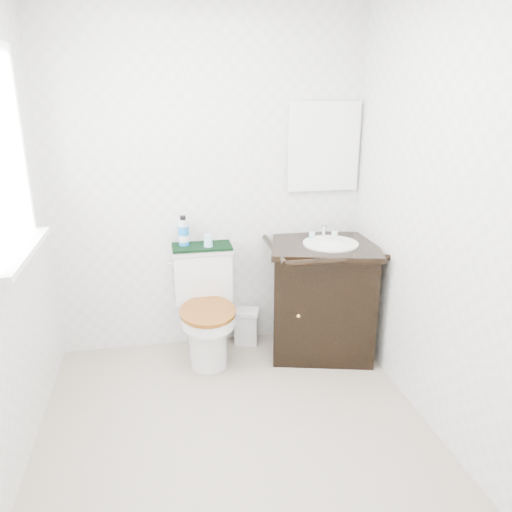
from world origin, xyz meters
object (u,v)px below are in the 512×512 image
object	(u,v)px
toilet	(206,312)
vanity	(323,295)
trash_bin	(246,326)
mouthwash_bottle	(184,232)
cup	(208,241)

from	to	relation	value
toilet	vanity	distance (m)	0.85
toilet	vanity	world-z (taller)	vanity
trash_bin	mouthwash_bottle	size ratio (longest dim) A/B	1.28
vanity	mouthwash_bottle	distance (m)	1.09
toilet	cup	bearing A→B (deg)	64.15
toilet	mouthwash_bottle	bearing A→B (deg)	128.68
toilet	trash_bin	xyz separation A→B (m)	(0.32, 0.13, -0.21)
toilet	mouthwash_bottle	xyz separation A→B (m)	(-0.12, 0.15, 0.55)
toilet	cup	size ratio (longest dim) A/B	9.60
mouthwash_bottle	cup	size ratio (longest dim) A/B	2.59
vanity	cup	xyz separation A→B (m)	(-0.80, 0.15, 0.41)
trash_bin	mouthwash_bottle	xyz separation A→B (m)	(-0.44, 0.02, 0.76)
toilet	vanity	size ratio (longest dim) A/B	0.85
cup	mouthwash_bottle	bearing A→B (deg)	158.93
toilet	mouthwash_bottle	world-z (taller)	mouthwash_bottle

